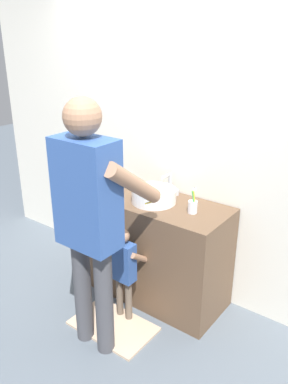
{
  "coord_description": "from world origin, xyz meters",
  "views": [
    {
      "loc": [
        1.65,
        -2.04,
        2.12
      ],
      "look_at": [
        0.0,
        0.15,
        1.01
      ],
      "focal_mm": 36.47,
      "sensor_mm": 36.0,
      "label": 1
    }
  ],
  "objects_px": {
    "soap_bottle": "(120,181)",
    "adult_parent": "(90,209)",
    "child_toddler": "(124,267)",
    "toothbrush_cup": "(193,206)"
  },
  "relations": [
    {
      "from": "child_toddler",
      "to": "adult_parent",
      "type": "xyz_separation_m",
      "value": [
        0.0,
        -0.33,
        0.6
      ]
    },
    {
      "from": "toothbrush_cup",
      "to": "soap_bottle",
      "type": "distance_m",
      "value": 0.75
    },
    {
      "from": "adult_parent",
      "to": "child_toddler",
      "type": "bearing_deg",
      "value": 90.54
    },
    {
      "from": "soap_bottle",
      "to": "child_toddler",
      "type": "xyz_separation_m",
      "value": [
        0.4,
        -0.44,
        -0.47
      ]
    },
    {
      "from": "toothbrush_cup",
      "to": "child_toddler",
      "type": "height_order",
      "value": "toothbrush_cup"
    },
    {
      "from": "soap_bottle",
      "to": "adult_parent",
      "type": "relative_size",
      "value": 0.09
    },
    {
      "from": "toothbrush_cup",
      "to": "child_toddler",
      "type": "distance_m",
      "value": 0.7
    },
    {
      "from": "adult_parent",
      "to": "toothbrush_cup",
      "type": "bearing_deg",
      "value": 64.12
    },
    {
      "from": "soap_bottle",
      "to": "adult_parent",
      "type": "xyz_separation_m",
      "value": [
        0.4,
        -0.77,
        0.13
      ]
    },
    {
      "from": "toothbrush_cup",
      "to": "adult_parent",
      "type": "relative_size",
      "value": 0.12
    }
  ]
}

